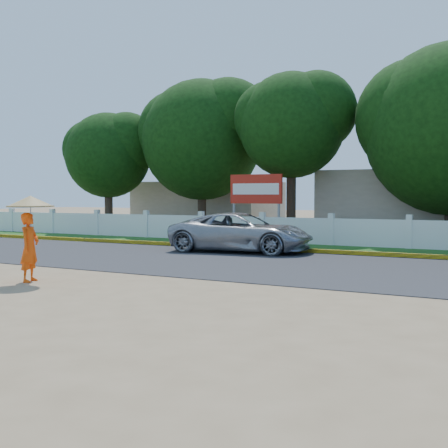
# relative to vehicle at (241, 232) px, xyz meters

# --- Properties ---
(ground) EXTENTS (120.00, 120.00, 0.00)m
(ground) POSITION_rel_vehicle_xyz_m (2.10, -7.32, -0.70)
(ground) COLOR #9E8460
(ground) RESTS_ON ground
(road) EXTENTS (60.00, 7.00, 0.02)m
(road) POSITION_rel_vehicle_xyz_m (2.10, -2.82, -0.69)
(road) COLOR #38383A
(road) RESTS_ON ground
(grass_verge) EXTENTS (60.00, 3.50, 0.03)m
(grass_verge) POSITION_rel_vehicle_xyz_m (2.10, 2.43, -0.69)
(grass_verge) COLOR #2D601E
(grass_verge) RESTS_ON ground
(curb) EXTENTS (40.00, 0.18, 0.16)m
(curb) POSITION_rel_vehicle_xyz_m (2.10, 0.73, -0.62)
(curb) COLOR yellow
(curb) RESTS_ON ground
(fence) EXTENTS (40.00, 0.10, 1.10)m
(fence) POSITION_rel_vehicle_xyz_m (2.10, 3.88, -0.15)
(fence) COLOR silver
(fence) RESTS_ON ground
(building_near) EXTENTS (10.00, 6.00, 3.20)m
(building_near) POSITION_rel_vehicle_xyz_m (5.10, 10.68, 0.90)
(building_near) COLOR #B7AD99
(building_near) RESTS_ON ground
(building_far) EXTENTS (8.00, 5.00, 2.80)m
(building_far) POSITION_rel_vehicle_xyz_m (-7.90, 11.68, 0.70)
(building_far) COLOR #B7AD99
(building_far) RESTS_ON ground
(vehicle) EXTENTS (5.27, 2.86, 1.40)m
(vehicle) POSITION_rel_vehicle_xyz_m (0.00, 0.00, 0.00)
(vehicle) COLOR #96989D
(vehicle) RESTS_ON ground
(monk_with_parasol) EXTENTS (1.11, 1.11, 2.02)m
(monk_with_parasol) POSITION_rel_vehicle_xyz_m (-1.39, -8.42, 0.62)
(monk_with_parasol) COLOR #F14D0C
(monk_with_parasol) RESTS_ON ground
(billboard) EXTENTS (2.50, 0.13, 2.95)m
(billboard) POSITION_rel_vehicle_xyz_m (-1.70, 4.98, 1.44)
(billboard) COLOR gray
(billboard) RESTS_ON ground
(tree_row) EXTENTS (34.96, 7.51, 8.35)m
(tree_row) POSITION_rel_vehicle_xyz_m (4.68, 6.96, 4.14)
(tree_row) COLOR #473828
(tree_row) RESTS_ON ground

